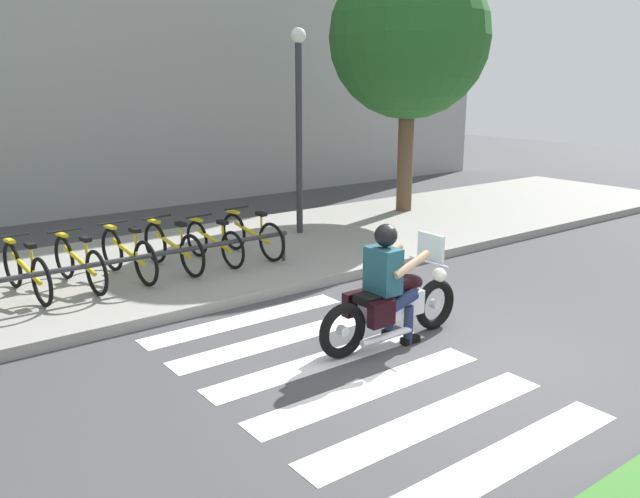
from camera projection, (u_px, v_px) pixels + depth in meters
ground_plane at (449, 359)px, 7.13m from camera, size 48.00×48.00×0.00m
sidewalk at (224, 256)px, 11.03m from camera, size 24.00×4.40×0.15m
crosswalk_stripe_0 at (501, 461)px, 5.22m from camera, size 2.80×0.40×0.01m
crosswalk_stripe_1 at (429, 421)px, 5.84m from camera, size 2.80×0.40×0.01m
crosswalk_stripe_2 at (370, 388)px, 6.45m from camera, size 2.80×0.40×0.01m
crosswalk_stripe_3 at (321, 361)px, 7.07m from camera, size 2.80×0.40×0.01m
crosswalk_stripe_4 at (281, 339)px, 7.69m from camera, size 2.80×0.40×0.01m
crosswalk_stripe_5 at (246, 319)px, 8.30m from camera, size 2.80×0.40×0.01m
motorcycle at (393, 305)px, 7.49m from camera, size 2.08×0.62×1.22m
rider at (388, 276)px, 7.36m from camera, size 0.62×0.53×1.43m
bicycle_1 at (26, 271)px, 8.63m from camera, size 0.48×1.73×0.79m
bicycle_2 at (80, 263)px, 9.04m from camera, size 0.48×1.70×0.77m
bicycle_3 at (128, 255)px, 9.45m from camera, size 0.48×1.69×0.80m
bicycle_4 at (173, 247)px, 9.86m from camera, size 0.48×1.73×0.79m
bicycle_5 at (214, 242)px, 10.28m from camera, size 0.48×1.59×0.72m
bicycle_6 at (252, 235)px, 10.68m from camera, size 0.48×1.66×0.77m
bike_rack at (143, 259)px, 9.01m from camera, size 4.81×0.07×0.49m
street_lamp at (299, 114)px, 11.84m from camera, size 0.28×0.28×3.89m
tree_near_rack at (409, 38)px, 13.62m from camera, size 3.42×3.42×5.57m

